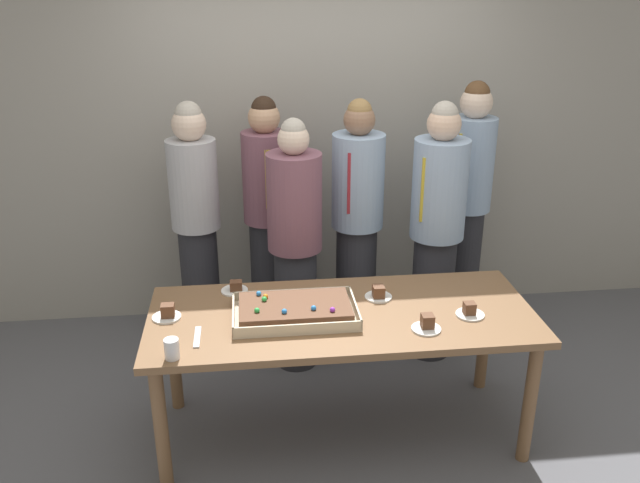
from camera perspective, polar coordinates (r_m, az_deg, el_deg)
name	(u,v)px	position (r m, az deg, el deg)	size (l,w,h in m)	color
ground_plane	(340,430)	(3.94, 1.76, -15.89)	(12.00, 12.00, 0.00)	#5B5B60
interior_back_panel	(311,113)	(4.78, -0.80, 10.98)	(8.00, 0.12, 3.00)	#9E998E
party_table	(342,327)	(3.56, 1.89, -7.32)	(2.04, 0.84, 0.76)	brown
sheet_cake	(295,310)	(3.47, -2.17, -5.92)	(0.65, 0.40, 0.10)	beige
plated_slice_near_left	(470,312)	(3.57, 12.72, -5.88)	(0.15, 0.15, 0.07)	white
plated_slice_near_right	(378,294)	(3.67, 5.04, -4.50)	(0.15, 0.15, 0.07)	white
plated_slice_far_left	(427,325)	(3.40, 9.15, -7.05)	(0.15, 0.15, 0.08)	white
plated_slice_far_right	(235,288)	(3.77, -7.29, -4.00)	(0.15, 0.15, 0.06)	white
plated_slice_center_front	(167,314)	(3.55, -12.97, -6.04)	(0.15, 0.15, 0.08)	white
drink_cup_nearest	(172,349)	(3.19, -12.60, -8.98)	(0.07, 0.07, 0.10)	white
cake_server_utensil	(197,337)	(3.35, -10.48, -8.07)	(0.03, 0.20, 0.01)	silver
person_serving_front	(468,203)	(4.71, 12.54, 3.26)	(0.31, 0.31, 1.78)	#28282D
person_green_shirt_behind	(295,245)	(4.14, -2.16, -0.26)	(0.34, 0.34, 1.64)	#28282D
person_striped_tie_right	(196,223)	(4.43, -10.57, 1.55)	(0.32, 0.32, 1.69)	#28282D
person_far_right_suit	(357,224)	(4.37, 3.19, 1.49)	(0.34, 0.34, 1.71)	#28282D
person_left_edge_reaching	(437,230)	(4.31, 9.97, 0.94)	(0.34, 0.34, 1.72)	#28282D
person_back_corner	(267,216)	(4.51, -4.56, 2.23)	(0.31, 0.31, 1.70)	#28282D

